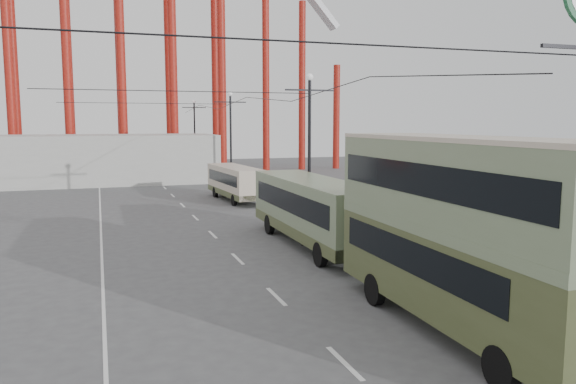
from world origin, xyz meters
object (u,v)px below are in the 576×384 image
object	(u,v)px
double_decker_bus	(462,224)
single_decker_green	(313,209)
single_decker_cream	(235,181)
pedestrian	(305,230)

from	to	relation	value
double_decker_bus	single_decker_green	world-z (taller)	double_decker_bus
single_decker_cream	pedestrian	distance (m)	17.52
single_decker_green	single_decker_cream	distance (m)	17.68
double_decker_bus	pedestrian	world-z (taller)	double_decker_bus
double_decker_bus	single_decker_cream	distance (m)	30.35
single_decker_green	pedestrian	world-z (taller)	single_decker_green
double_decker_bus	pedestrian	xyz separation A→B (m)	(-0.21, 12.80, -2.53)
double_decker_bus	pedestrian	distance (m)	13.05
single_decker_cream	pedestrian	bearing A→B (deg)	-95.86
double_decker_bus	pedestrian	size ratio (longest dim) A/B	7.03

